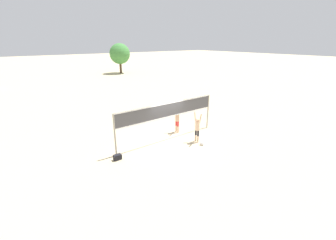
% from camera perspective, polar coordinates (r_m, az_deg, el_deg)
% --- Properties ---
extents(ground_plane, '(200.00, 200.00, 0.00)m').
position_cam_1_polar(ground_plane, '(14.80, 0.00, -5.01)').
color(ground_plane, '#C6B28C').
extents(volleyball_net, '(7.36, 0.09, 2.50)m').
position_cam_1_polar(volleyball_net, '(14.12, 0.00, 1.91)').
color(volleyball_net, gray).
rests_on(volleyball_net, ground_plane).
extents(player_spiker, '(0.28, 0.68, 1.97)m').
position_cam_1_polar(player_spiker, '(14.23, 7.44, -1.73)').
color(player_spiker, beige).
rests_on(player_spiker, ground_plane).
extents(player_blocker, '(0.28, 0.69, 2.06)m').
position_cam_1_polar(player_blocker, '(15.62, 2.36, 0.60)').
color(player_blocker, tan).
rests_on(player_blocker, ground_plane).
extents(volleyball, '(0.22, 0.22, 0.22)m').
position_cam_1_polar(volleyball, '(14.20, 8.59, -5.87)').
color(volleyball, white).
rests_on(volleyball, ground_plane).
extents(gear_bag, '(0.42, 0.25, 0.30)m').
position_cam_1_polar(gear_bag, '(12.70, -12.71, -9.19)').
color(gear_bag, black).
rests_on(gear_bag, ground_plane).
extents(tree_left_cluster, '(3.89, 3.89, 5.64)m').
position_cam_1_polar(tree_left_cluster, '(45.98, -12.16, 16.11)').
color(tree_left_cluster, '#4C3823').
rests_on(tree_left_cluster, ground_plane).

